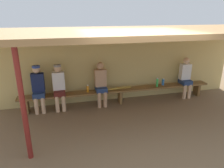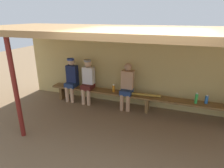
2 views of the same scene
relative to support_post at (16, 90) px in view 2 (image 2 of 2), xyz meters
name	(u,v)px [view 2 (image 2 of 2)]	position (x,y,z in m)	size (l,w,h in m)	color
ground_plane	(134,143)	(2.44, 0.55, -1.10)	(24.00, 24.00, 0.00)	brown
back_wall	(152,70)	(2.44, 2.55, 0.00)	(8.00, 0.20, 2.20)	tan
dugout_roof	(146,31)	(2.44, 1.25, 1.16)	(8.00, 2.80, 0.12)	#9E7547
support_post	(16,90)	(0.00, 0.00, 0.00)	(0.10, 0.10, 2.20)	maroon
bench	(148,99)	(2.44, 2.10, -0.71)	(6.00, 0.36, 0.46)	brown
player_shirtless_tan	(72,78)	(0.05, 2.10, -0.35)	(0.34, 0.42, 1.34)	navy
player_near_post	(127,85)	(1.83, 2.10, -0.37)	(0.34, 0.42, 1.34)	navy
player_in_red	(88,79)	(0.61, 2.10, -0.35)	(0.34, 0.42, 1.34)	#591E19
water_bottle_clear	(196,98)	(3.66, 2.06, -0.51)	(0.07, 0.07, 0.28)	green
water_bottle_blue	(206,99)	(3.90, 2.14, -0.53)	(0.08, 0.08, 0.23)	blue
water_bottle_green	(114,88)	(1.43, 2.10, -0.53)	(0.07, 0.07, 0.22)	orange
baseball_bat	(145,95)	(2.36, 2.10, -0.61)	(0.07, 0.07, 0.86)	#B28C33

